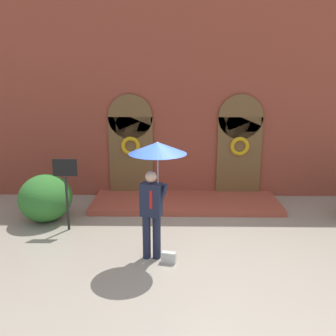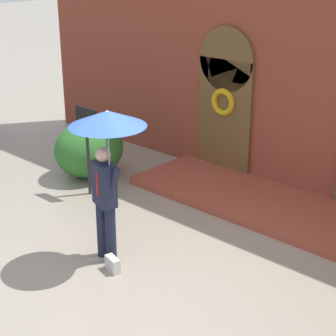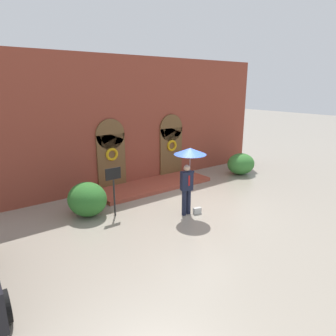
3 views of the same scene
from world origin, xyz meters
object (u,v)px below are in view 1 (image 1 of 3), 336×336
object	(u,v)px
person_with_umbrella	(156,165)
shrub_left	(46,198)
handbag	(169,257)
sign_post	(66,183)

from	to	relation	value
person_with_umbrella	shrub_left	bearing A→B (deg)	145.12
handbag	shrub_left	world-z (taller)	shrub_left
shrub_left	person_with_umbrella	bearing A→B (deg)	-34.88
person_with_umbrella	sign_post	xyz separation A→B (m)	(-2.15, 1.39, -0.75)
sign_post	shrub_left	distance (m)	1.12
handbag	sign_post	xyz separation A→B (m)	(-2.40, 1.59, 1.05)
handbag	shrub_left	distance (m)	3.86
handbag	shrub_left	size ratio (longest dim) A/B	0.19
person_with_umbrella	handbag	xyz separation A→B (m)	(0.25, -0.20, -1.80)
handbag	sign_post	distance (m)	3.06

